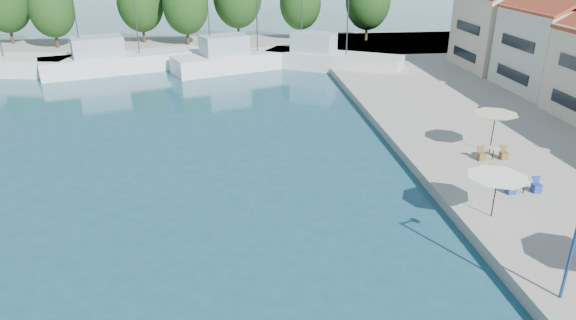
{
  "coord_description": "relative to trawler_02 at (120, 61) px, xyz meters",
  "views": [
    {
      "loc": [
        -4.6,
        0.46,
        12.57
      ],
      "look_at": [
        -1.61,
        26.0,
        1.73
      ],
      "focal_mm": 32.0,
      "sensor_mm": 36.0,
      "label": 1
    }
  ],
  "objects": [
    {
      "name": "umbrella_white",
      "position": [
        23.58,
        -35.91,
        1.35
      ],
      "size": [
        2.84,
        2.84,
        2.07
      ],
      "color": "black",
      "rests_on": "quay_right"
    },
    {
      "name": "tree_07",
      "position": [
        21.34,
        14.14,
        4.24
      ],
      "size": [
        5.51,
        5.51,
        8.16
      ],
      "color": "#3F2B19",
      "rests_on": "quay_far"
    },
    {
      "name": "trawler_02",
      "position": [
        0.0,
        0.0,
        0.0
      ],
      "size": [
        17.24,
        9.59,
        10.2
      ],
      "rotation": [
        0.0,
        0.0,
        0.33
      ],
      "color": "white",
      "rests_on": "ground"
    },
    {
      "name": "cafe_table_03",
      "position": [
        26.98,
        -29.28,
        -0.18
      ],
      "size": [
        1.82,
        0.7,
        0.76
      ],
      "color": "black",
      "rests_on": "quay_right"
    },
    {
      "name": "umbrella_cream",
      "position": [
        27.42,
        -28.08,
        1.79
      ],
      "size": [
        2.68,
        2.68,
        2.51
      ],
      "color": "black",
      "rests_on": "quay_right"
    },
    {
      "name": "quay_far",
      "position": [
        8.06,
        10.42,
        -0.77
      ],
      "size": [
        90.0,
        16.0,
        0.6
      ],
      "primitive_type": "cube",
      "color": "#A4A194",
      "rests_on": "ground"
    },
    {
      "name": "tree_04",
      "position": [
        0.59,
        14.0,
        4.54
      ],
      "size": [
        5.86,
        5.86,
        8.68
      ],
      "color": "#3F2B19",
      "rests_on": "quay_far"
    },
    {
      "name": "tree_08",
      "position": [
        30.07,
        12.34,
        4.53
      ],
      "size": [
        5.85,
        5.85,
        8.66
      ],
      "color": "#3F2B19",
      "rests_on": "quay_far"
    },
    {
      "name": "building_05",
      "position": [
        40.06,
        -14.58,
        4.19
      ],
      "size": [
        8.4,
        8.8,
        9.7
      ],
      "color": "silver",
      "rests_on": "quay_right"
    },
    {
      "name": "trawler_03",
      "position": [
        12.87,
        -0.61,
        0.0
      ],
      "size": [
        15.85,
        9.33,
        10.2
      ],
      "rotation": [
        0.0,
        0.0,
        0.37
      ],
      "color": "white",
      "rests_on": "ground"
    },
    {
      "name": "trawler_04",
      "position": [
        22.33,
        -1.75,
        0.0
      ],
      "size": [
        14.7,
        10.53,
        10.2
      ],
      "rotation": [
        0.0,
        0.0,
        -0.51
      ],
      "color": "silver",
      "rests_on": "ground"
    },
    {
      "name": "cafe_table_02",
      "position": [
        26.44,
        -33.72,
        -0.18
      ],
      "size": [
        1.82,
        0.7,
        0.76
      ],
      "color": "black",
      "rests_on": "quay_right"
    },
    {
      "name": "tree_05",
      "position": [
        6.43,
        11.59,
        4.38
      ],
      "size": [
        5.68,
        5.68,
        8.4
      ],
      "color": "#3F2B19",
      "rests_on": "quay_far"
    },
    {
      "name": "tree_02",
      "position": [
        -16.29,
        15.03,
        4.67
      ],
      "size": [
        6.01,
        6.01,
        8.9
      ],
      "color": "#3F2B19",
      "rests_on": "quay_far"
    },
    {
      "name": "building_06",
      "position": [
        40.06,
        -5.58,
        4.43
      ],
      "size": [
        9.0,
        8.8,
        10.2
      ],
      "color": "beige",
      "rests_on": "quay_right"
    },
    {
      "name": "tree_03",
      "position": [
        -9.69,
        11.52,
        4.09
      ],
      "size": [
        5.33,
        5.33,
        7.89
      ],
      "color": "#3F2B19",
      "rests_on": "quay_far"
    }
  ]
}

